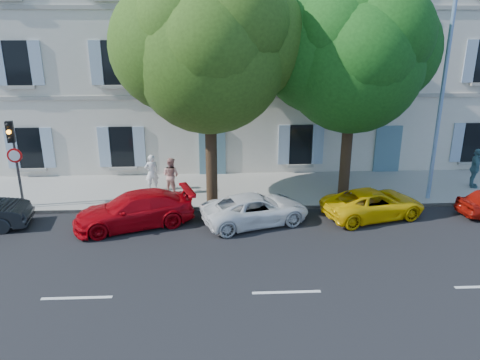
{
  "coord_description": "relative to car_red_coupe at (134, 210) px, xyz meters",
  "views": [
    {
      "loc": [
        -1.93,
        -15.66,
        7.5
      ],
      "look_at": [
        -1.06,
        2.0,
        1.4
      ],
      "focal_mm": 35.0,
      "sensor_mm": 36.0,
      "label": 1
    }
  ],
  "objects": [
    {
      "name": "car_red_coupe",
      "position": [
        0.0,
        0.0,
        0.0
      ],
      "size": [
        4.85,
        3.14,
        1.31
      ],
      "primitive_type": "imported",
      "rotation": [
        0.0,
        0.0,
        5.03
      ],
      "color": "#B2050D",
      "rests_on": "ground"
    },
    {
      "name": "tree_left",
      "position": [
        2.94,
        1.97,
        5.52
      ],
      "size": [
        6.04,
        6.04,
        9.36
      ],
      "color": "#3A2819",
      "rests_on": "sidewalk"
    },
    {
      "name": "sidewalk",
      "position": [
        5.14,
        3.56,
        -0.58
      ],
      "size": [
        36.0,
        4.5,
        0.15
      ],
      "primitive_type": "cube",
      "color": "#A09E96",
      "rests_on": "ground"
    },
    {
      "name": "street_lamp",
      "position": [
        12.29,
        1.8,
        4.25
      ],
      "size": [
        0.3,
        1.79,
        8.39
      ],
      "color": "#7293BF",
      "rests_on": "sidewalk"
    },
    {
      "name": "kerb",
      "position": [
        5.14,
        1.39,
        -0.57
      ],
      "size": [
        36.0,
        0.16,
        0.16
      ],
      "primitive_type": "cube",
      "color": "#9E998E",
      "rests_on": "ground"
    },
    {
      "name": "building",
      "position": [
        5.14,
        9.31,
        5.35
      ],
      "size": [
        28.0,
        7.0,
        12.0
      ],
      "primitive_type": "cube",
      "color": "beige",
      "rests_on": "ground"
    },
    {
      "name": "pedestrian_a",
      "position": [
        0.24,
        3.51,
        0.33
      ],
      "size": [
        0.7,
        0.57,
        1.68
      ],
      "primitive_type": "imported",
      "rotation": [
        0.0,
        0.0,
        3.45
      ],
      "color": "white",
      "rests_on": "sidewalk"
    },
    {
      "name": "pedestrian_b",
      "position": [
        1.12,
        3.11,
        0.32
      ],
      "size": [
        1.0,
        0.93,
        1.64
      ],
      "primitive_type": "imported",
      "rotation": [
        0.0,
        0.0,
        2.64
      ],
      "color": "tan",
      "rests_on": "sidewalk"
    },
    {
      "name": "tree_right",
      "position": [
        8.75,
        2.65,
        5.15
      ],
      "size": [
        5.72,
        5.72,
        8.82
      ],
      "color": "#3A2819",
      "rests_on": "sidewalk"
    },
    {
      "name": "pedestrian_c",
      "position": [
        14.93,
        3.22,
        0.41
      ],
      "size": [
        0.78,
        1.16,
        1.82
      ],
      "primitive_type": "imported",
      "rotation": [
        0.0,
        0.0,
        1.23
      ],
      "color": "slate",
      "rests_on": "sidewalk"
    },
    {
      "name": "car_yellow_supercar",
      "position": [
        9.35,
        0.39,
        -0.08
      ],
      "size": [
        4.47,
        2.91,
        1.14
      ],
      "primitive_type": "imported",
      "rotation": [
        0.0,
        0.0,
        1.84
      ],
      "color": "yellow",
      "rests_on": "ground"
    },
    {
      "name": "car_white_coupe",
      "position": [
        4.63,
        0.03,
        -0.08
      ],
      "size": [
        4.54,
        3.08,
        1.15
      ],
      "primitive_type": "imported",
      "rotation": [
        0.0,
        0.0,
        1.88
      ],
      "color": "white",
      "rests_on": "ground"
    },
    {
      "name": "traffic_light",
      "position": [
        -4.89,
        1.79,
        2.1
      ],
      "size": [
        0.32,
        0.41,
        3.6
      ],
      "color": "#383A3D",
      "rests_on": "sidewalk"
    },
    {
      "name": "ground",
      "position": [
        5.14,
        -0.89,
        -0.65
      ],
      "size": [
        90.0,
        90.0,
        0.0
      ],
      "primitive_type": "plane",
      "color": "black"
    },
    {
      "name": "road_sign",
      "position": [
        -4.83,
        1.66,
        1.32
      ],
      "size": [
        0.59,
        0.1,
        2.53
      ],
      "color": "#383A3D",
      "rests_on": "sidewalk"
    }
  ]
}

